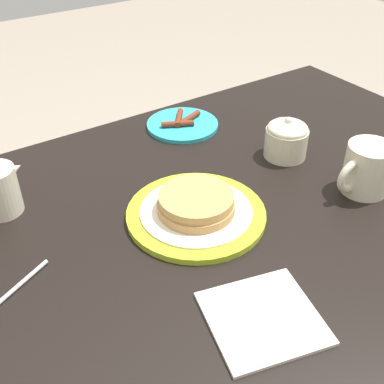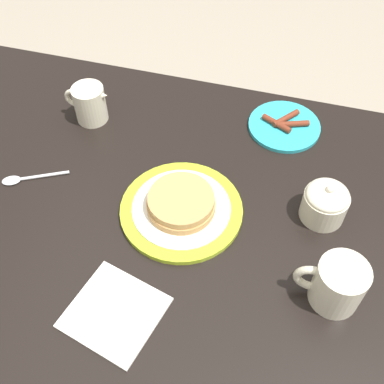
# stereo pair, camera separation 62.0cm
# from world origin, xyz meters

# --- Properties ---
(ground_plane) EXTENTS (8.00, 8.00, 0.00)m
(ground_plane) POSITION_xyz_m (0.00, 0.00, 0.00)
(ground_plane) COLOR gray
(dining_table) EXTENTS (1.39, 0.84, 0.72)m
(dining_table) POSITION_xyz_m (0.00, 0.00, 0.61)
(dining_table) COLOR black
(dining_table) RESTS_ON ground_plane
(pancake_plate) EXTENTS (0.25, 0.25, 0.05)m
(pancake_plate) POSITION_xyz_m (0.01, -0.00, 0.74)
(pancake_plate) COLOR #AAC628
(pancake_plate) RESTS_ON dining_table
(side_plate_bacon) EXTENTS (0.17, 0.17, 0.02)m
(side_plate_bacon) POSITION_xyz_m (-0.15, -0.30, 0.73)
(side_plate_bacon) COLOR #2DADBC
(side_plate_bacon) RESTS_ON dining_table
(coffee_mug) EXTENTS (0.12, 0.09, 0.10)m
(coffee_mug) POSITION_xyz_m (-0.30, 0.11, 0.77)
(coffee_mug) COLOR beige
(coffee_mug) RESTS_ON dining_table
(creamer_pitcher) EXTENTS (0.12, 0.08, 0.10)m
(creamer_pitcher) POSITION_xyz_m (0.30, -0.21, 0.77)
(creamer_pitcher) COLOR beige
(creamer_pitcher) RESTS_ON dining_table
(sugar_bowl) EXTENTS (0.09, 0.09, 0.09)m
(sugar_bowl) POSITION_xyz_m (-0.26, -0.07, 0.77)
(sugar_bowl) COLOR beige
(sugar_bowl) RESTS_ON dining_table
(napkin) EXTENTS (0.19, 0.18, 0.01)m
(napkin) POSITION_xyz_m (0.07, 0.25, 0.73)
(napkin) COLOR silver
(napkin) RESTS_ON dining_table
(spoon) EXTENTS (0.14, 0.08, 0.01)m
(spoon) POSITION_xyz_m (0.37, 0.01, 0.73)
(spoon) COLOR silver
(spoon) RESTS_ON dining_table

